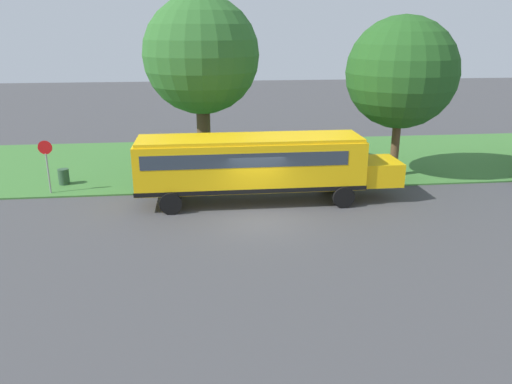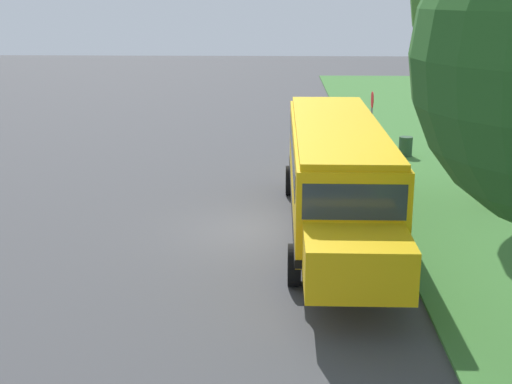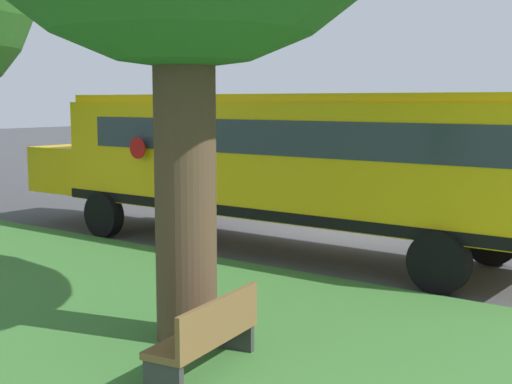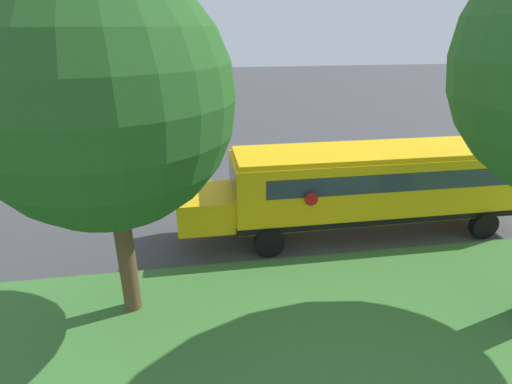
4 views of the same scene
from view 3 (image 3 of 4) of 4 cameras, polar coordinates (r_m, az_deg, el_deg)
ground_plane at (r=16.62m, az=6.86°, el=-3.24°), size 120.00×120.00×0.00m
school_bus at (r=14.42m, az=1.88°, el=2.91°), size 2.84×12.42×3.16m
park_bench at (r=7.98m, az=-3.89°, el=-11.43°), size 1.66×0.73×0.92m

